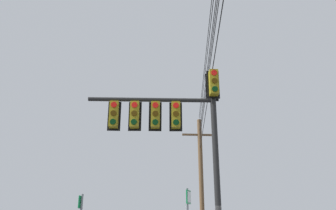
{
  "coord_description": "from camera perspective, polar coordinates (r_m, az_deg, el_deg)",
  "views": [
    {
      "loc": [
        -10.16,
        -2.68,
        2.03
      ],
      "look_at": [
        -0.1,
        1.15,
        5.83
      ],
      "focal_mm": 35.42,
      "sensor_mm": 36.0,
      "label": 1
    }
  ],
  "objects": [
    {
      "name": "overhead_wire_span",
      "position": [
        11.51,
        7.73,
        12.05
      ],
      "size": [
        23.2,
        7.47,
        2.9
      ],
      "color": "black"
    },
    {
      "name": "signal_mast_assembly",
      "position": [
        11.24,
        2.0,
        -3.2
      ],
      "size": [
        2.22,
        4.32,
        7.08
      ],
      "color": "black",
      "rests_on": "ground"
    },
    {
      "name": "utility_pole_wooden",
      "position": [
        22.11,
        5.74,
        -13.02
      ],
      "size": [
        1.12,
        2.21,
        8.67
      ],
      "color": "brown",
      "rests_on": "ground"
    }
  ]
}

